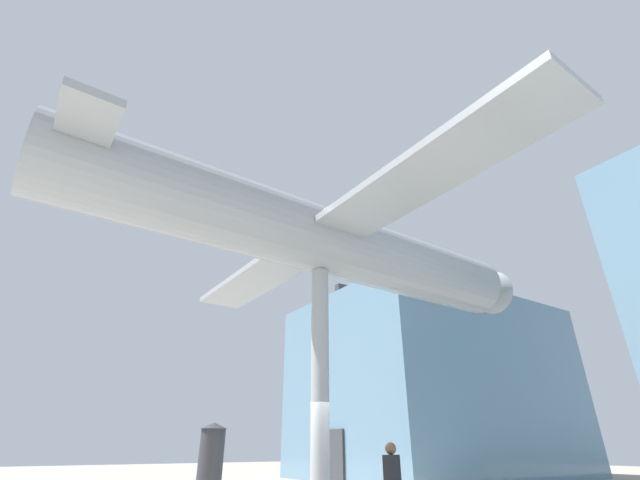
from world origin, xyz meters
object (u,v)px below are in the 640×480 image
at_px(suspended_airplane, 326,242).
at_px(visitor_person, 393,479).
at_px(support_pylon_central, 320,383).
at_px(info_kiosk, 210,463).

height_order(suspended_airplane, visitor_person, suspended_airplane).
relative_size(support_pylon_central, suspended_airplane, 0.38).
xyz_separation_m(suspended_airplane, visitor_person, (1.41, 0.70, -5.93)).
height_order(visitor_person, info_kiosk, info_kiosk).
bearing_deg(support_pylon_central, info_kiosk, -166.00).
bearing_deg(visitor_person, suspended_airplane, 94.97).
bearing_deg(suspended_airplane, visitor_person, 24.74).
xyz_separation_m(support_pylon_central, info_kiosk, (-4.20, -1.05, -1.82)).
distance_m(support_pylon_central, suspended_airplane, 3.91).
bearing_deg(info_kiosk, support_pylon_central, 14.00).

